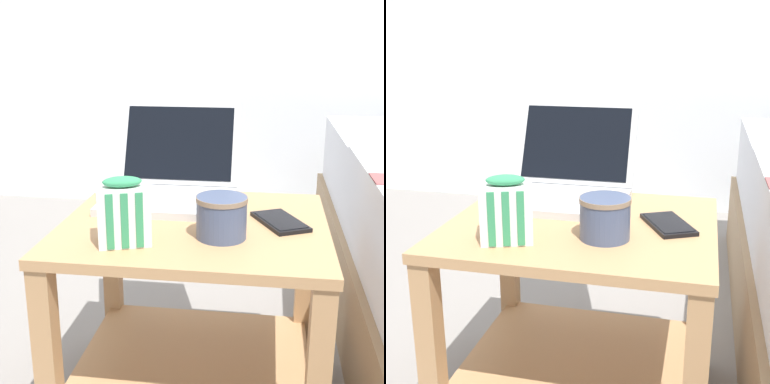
% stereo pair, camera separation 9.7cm
% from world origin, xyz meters
% --- Properties ---
extents(bedside_table, '(0.58, 0.51, 0.47)m').
position_xyz_m(bedside_table, '(0.00, 0.00, 0.30)').
color(bedside_table, tan).
rests_on(bedside_table, ground_plane).
extents(laptop, '(0.32, 0.33, 0.22)m').
position_xyz_m(laptop, '(-0.08, 0.17, 0.52)').
color(laptop, '#B7BABC').
rests_on(laptop, bedside_table).
extents(mug_front_left, '(0.10, 0.14, 0.09)m').
position_xyz_m(mug_front_left, '(0.07, -0.08, 0.52)').
color(mug_front_left, '#3F4C6B').
rests_on(mug_front_left, bedside_table).
extents(snack_bag, '(0.12, 0.10, 0.14)m').
position_xyz_m(snack_bag, '(-0.12, -0.14, 0.53)').
color(snack_bag, white).
rests_on(snack_bag, bedside_table).
extents(cell_phone, '(0.13, 0.16, 0.01)m').
position_xyz_m(cell_phone, '(0.19, 0.02, 0.48)').
color(cell_phone, black).
rests_on(cell_phone, bedside_table).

